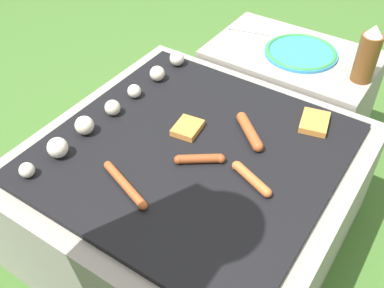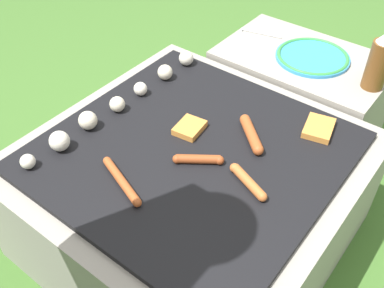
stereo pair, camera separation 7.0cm
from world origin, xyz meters
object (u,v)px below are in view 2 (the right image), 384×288
Objects in this scene: condiment_bottle at (379,62)px; sausage_front_center at (121,181)px; fork_utensil at (258,33)px; plate_colorful at (313,57)px.

sausage_front_center is at bearing 157.19° from condiment_bottle.
sausage_front_center is 0.94m from fork_utensil.
condiment_bottle reaches higher than plate_colorful.
condiment_bottle reaches higher than sausage_front_center.
plate_colorful is 1.32× the size of condiment_bottle.
sausage_front_center is 0.89m from plate_colorful.
condiment_bottle is 0.52m from fork_utensil.
sausage_front_center is 0.94× the size of condiment_bottle.
sausage_front_center is at bearing -171.13° from fork_utensil.
condiment_bottle is at bearing -22.81° from sausage_front_center.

